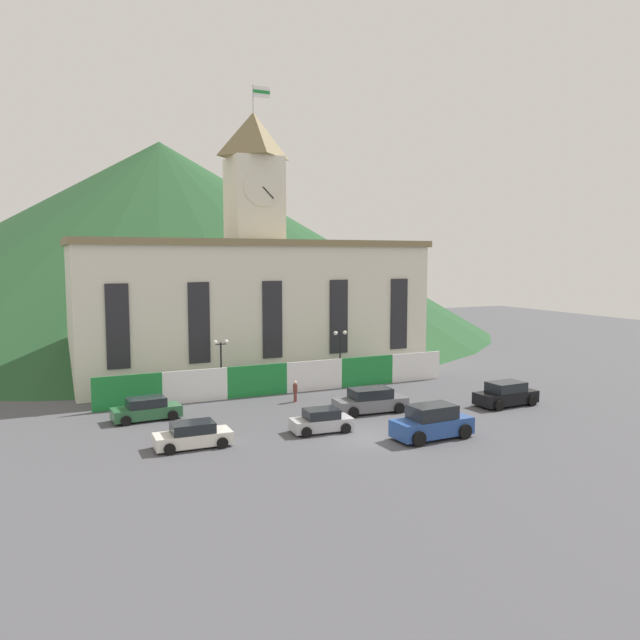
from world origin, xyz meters
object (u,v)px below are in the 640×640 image
(street_lamp_center, at_px, (221,355))
(car_gray_pickup, at_px, (370,401))
(street_lamp_right, at_px, (340,345))
(pedestrian, at_px, (295,390))
(car_silver_hatch, at_px, (321,421))
(car_green_wagon, at_px, (146,410))
(car_black_suv, at_px, (506,395))
(car_blue_van, at_px, (432,423))
(car_white_taxi, at_px, (193,436))

(street_lamp_center, bearing_deg, car_gray_pickup, -48.94)
(street_lamp_right, relative_size, pedestrian, 2.91)
(car_silver_hatch, distance_m, car_gray_pickup, 6.23)
(street_lamp_right, relative_size, car_green_wagon, 1.02)
(pedestrian, bearing_deg, street_lamp_center, 178.94)
(street_lamp_right, xyz_separation_m, car_black_suv, (7.94, -12.11, -2.67))
(street_lamp_center, height_order, car_blue_van, street_lamp_center)
(street_lamp_center, bearing_deg, car_silver_hatch, -76.91)
(street_lamp_center, xyz_separation_m, car_gray_pickup, (8.34, -9.57, -2.57))
(car_blue_van, height_order, car_gray_pickup, car_blue_van)
(street_lamp_center, relative_size, car_blue_van, 0.89)
(car_green_wagon, xyz_separation_m, car_white_taxi, (1.42, -7.52, -0.02))
(street_lamp_center, relative_size, pedestrian, 2.80)
(street_lamp_right, bearing_deg, car_white_taxi, -142.18)
(car_silver_hatch, height_order, car_gray_pickup, car_gray_pickup)
(car_white_taxi, height_order, pedestrian, pedestrian)
(car_silver_hatch, relative_size, pedestrian, 2.44)
(car_black_suv, relative_size, pedestrian, 3.03)
(car_white_taxi, xyz_separation_m, car_gray_pickup, (13.64, 2.87, 0.12))
(car_black_suv, xyz_separation_m, car_blue_van, (-10.10, -4.78, 0.13))
(street_lamp_right, distance_m, car_black_suv, 14.72)
(car_green_wagon, bearing_deg, car_black_suv, -19.05)
(car_green_wagon, bearing_deg, car_gray_pickup, -20.40)
(street_lamp_right, height_order, car_white_taxi, street_lamp_right)
(car_green_wagon, xyz_separation_m, pedestrian, (11.39, 0.63, 0.18))
(car_green_wagon, relative_size, pedestrian, 2.85)
(street_lamp_center, distance_m, street_lamp_right, 10.72)
(car_green_wagon, distance_m, pedestrian, 11.40)
(pedestrian, bearing_deg, car_black_suv, 12.35)
(car_silver_hatch, distance_m, car_blue_van, 7.00)
(car_white_taxi, bearing_deg, car_blue_van, -16.24)
(street_lamp_center, height_order, car_black_suv, street_lamp_center)
(street_lamp_center, height_order, car_white_taxi, street_lamp_center)
(car_blue_van, bearing_deg, car_white_taxi, -19.67)
(street_lamp_center, height_order, car_green_wagon, street_lamp_center)
(street_lamp_center, height_order, pedestrian, street_lamp_center)
(car_gray_pickup, bearing_deg, car_blue_van, -84.39)
(car_black_suv, distance_m, car_silver_hatch, 15.71)
(car_white_taxi, bearing_deg, car_silver_hatch, -0.24)
(car_white_taxi, bearing_deg, pedestrian, 40.86)
(car_gray_pickup, height_order, pedestrian, car_gray_pickup)
(street_lamp_center, xyz_separation_m, pedestrian, (4.66, -4.28, -2.48))
(car_silver_hatch, relative_size, car_gray_pickup, 0.74)
(car_silver_hatch, relative_size, car_white_taxi, 0.88)
(car_green_wagon, height_order, car_white_taxi, car_green_wagon)
(street_lamp_right, xyz_separation_m, car_green_wagon, (-17.44, -4.91, -2.79))
(car_black_suv, relative_size, car_green_wagon, 1.06)
(street_lamp_right, xyz_separation_m, car_silver_hatch, (-7.76, -12.70, -2.81))
(pedestrian, bearing_deg, car_green_wagon, -135.28)
(car_blue_van, height_order, pedestrian, car_blue_van)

